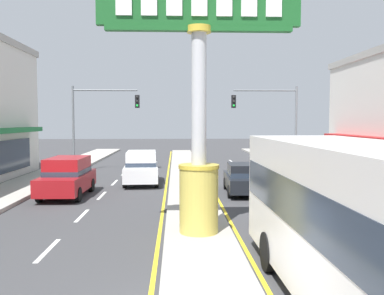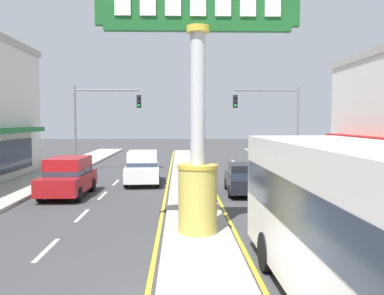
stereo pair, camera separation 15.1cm
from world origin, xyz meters
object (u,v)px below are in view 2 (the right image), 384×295
Objects in this scene: suv_mid_left_lane at (143,167)px; district_sign at (198,113)px; suv_near_right_lane at (68,176)px; traffic_light_right_side at (274,113)px; sedan_near_left_lane at (245,178)px; traffic_light_left_side at (99,113)px.

district_sign is at bearing -76.54° from suv_mid_left_lane.
district_sign reaches higher than suv_near_right_lane.
traffic_light_right_side is 10.55m from sedan_near_left_lane.
sedan_near_left_lane is (8.77, 0.39, -0.20)m from suv_near_right_lane.
suv_near_right_lane reaches higher than sedan_near_left_lane.
traffic_light_right_side reaches higher than suv_mid_left_lane.
traffic_light_right_side reaches higher than sedan_near_left_lane.
suv_near_right_lane is at bearing 128.97° from district_sign.
district_sign is 12.14m from suv_mid_left_lane.
sedan_near_left_lane is at bearing -46.31° from traffic_light_left_side.
suv_near_right_lane is at bearing -88.34° from traffic_light_left_side.
traffic_light_right_side is at bearing 69.77° from district_sign.
traffic_light_right_side is 1.32× the size of suv_mid_left_lane.
district_sign reaches higher than traffic_light_right_side.
traffic_light_right_side is 11.19m from suv_mid_left_lane.
traffic_light_right_side is at bearing 32.18° from suv_mid_left_lane.
district_sign is at bearing -51.03° from suv_near_right_lane.
suv_near_right_lane is (-12.36, -9.69, -3.26)m from traffic_light_right_side.
district_sign is 8.89m from sedan_near_left_lane.
traffic_light_right_side is at bearing -0.81° from traffic_light_left_side.
suv_near_right_lane is (-6.04, 7.46, -2.95)m from district_sign.
district_sign is 1.27× the size of traffic_light_left_side.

